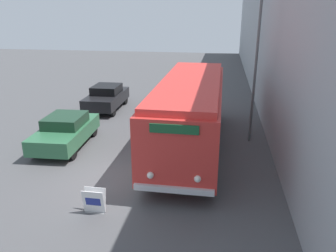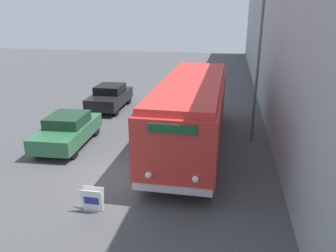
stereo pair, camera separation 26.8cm
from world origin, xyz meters
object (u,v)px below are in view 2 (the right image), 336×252
vintage_bus (192,109)px  streetlamp (260,45)px  sign_board (92,200)px  parked_car_near (68,130)px  parked_car_mid (110,97)px

vintage_bus → streetlamp: (2.78, 1.28, 2.72)m
sign_board → parked_car_near: (-3.25, 4.86, 0.36)m
sign_board → parked_car_mid: 11.50m
vintage_bus → sign_board: size_ratio=12.85×
streetlamp → sign_board: bearing=-126.5°
sign_board → parked_car_mid: parked_car_mid is taller
vintage_bus → streetlamp: streetlamp is taller
parked_car_near → sign_board: bearing=-59.3°
sign_board → parked_car_near: size_ratio=0.19×
parked_car_mid → vintage_bus: bearing=-43.4°
parked_car_near → streetlamp: bearing=11.0°
vintage_bus → parked_car_mid: bearing=137.9°
vintage_bus → sign_board: 6.33m
streetlamp → parked_car_mid: 10.20m
vintage_bus → streetlamp: 4.09m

